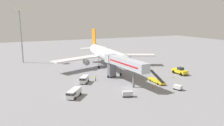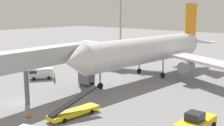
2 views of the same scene
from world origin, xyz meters
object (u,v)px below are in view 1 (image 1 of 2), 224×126
baggage_cart_mid_right (178,87)px  ground_crew_worker_foreground (96,78)px  pushback_tug (180,71)px  service_van_rear_right (74,93)px  safety_cone_alpha (173,77)px  apron_light_mast (20,25)px  baggage_cart_far_center (127,94)px  airplane_at_gate (106,55)px  jet_bridge (123,63)px  safety_cone_bravo (153,87)px  belt_loader_truck (156,80)px  service_van_near_center (84,79)px

baggage_cart_mid_right → ground_crew_worker_foreground: size_ratio=1.39×
baggage_cart_mid_right → pushback_tug: bearing=46.5°
service_van_rear_right → baggage_cart_mid_right: (28.41, -6.68, -0.42)m
safety_cone_alpha → apron_light_mast: 69.40m
baggage_cart_far_center → safety_cone_alpha: size_ratio=5.75×
airplane_at_gate → safety_cone_alpha: size_ratio=88.38×
jet_bridge → pushback_tug: bearing=1.0°
airplane_at_gate → safety_cone_bravo: (1.73, -29.88, -5.21)m
belt_loader_truck → ground_crew_worker_foreground: (-16.80, 9.75, 0.20)m
service_van_rear_right → safety_cone_alpha: bearing=6.8°
airplane_at_gate → baggage_cart_far_center: airplane_at_gate is taller
service_van_rear_right → pushback_tug: bearing=9.7°
service_van_rear_right → baggage_cart_mid_right: size_ratio=2.15×
apron_light_mast → service_van_rear_right: bearing=-80.9°
baggage_cart_mid_right → apron_light_mast: bearing=121.3°
jet_bridge → safety_cone_bravo: size_ratio=27.97×
airplane_at_gate → pushback_tug: size_ratio=7.21×
pushback_tug → baggage_cart_mid_right: (-13.05, -13.76, -0.43)m
service_van_rear_right → baggage_cart_far_center: 13.83m
baggage_cart_mid_right → ground_crew_worker_foreground: ground_crew_worker_foreground is taller
belt_loader_truck → service_van_rear_right: bearing=-176.3°
ground_crew_worker_foreground → baggage_cart_far_center: bearing=-82.6°
baggage_cart_mid_right → safety_cone_bravo: (-5.36, 4.37, -0.40)m
belt_loader_truck → baggage_cart_far_center: bearing=-153.3°
jet_bridge → belt_loader_truck: bearing=-27.2°
belt_loader_truck → ground_crew_worker_foreground: bearing=149.9°
pushback_tug → ground_crew_worker_foreground: pushback_tug is taller
jet_bridge → safety_cone_bravo: bearing=-59.2°
jet_bridge → safety_cone_bravo: 11.97m
safety_cone_alpha → service_van_rear_right: bearing=-173.2°
airplane_at_gate → belt_loader_truck: airplane_at_gate is taller
baggage_cart_far_center → baggage_cart_mid_right: size_ratio=1.12×
service_van_rear_right → safety_cone_bravo: (23.05, -2.31, -0.82)m
jet_bridge → service_van_near_center: bearing=158.6°
baggage_cart_far_center → ground_crew_worker_foreground: ground_crew_worker_foreground is taller
airplane_at_gate → apron_light_mast: (-30.06, 26.88, 11.61)m
baggage_cart_far_center → service_van_near_center: bearing=110.4°
airplane_at_gate → safety_cone_bravo: size_ratio=59.69×
baggage_cart_mid_right → apron_light_mast: (-37.16, 61.14, 16.41)m
belt_loader_truck → ground_crew_worker_foreground: belt_loader_truck is taller
airplane_at_gate → safety_cone_alpha: (14.82, -23.26, -5.33)m
jet_bridge → pushback_tug: (23.77, 0.40, -4.98)m
service_van_rear_right → safety_cone_bravo: bearing=-5.7°
jet_bridge → safety_cone_bravo: jet_bridge is taller
belt_loader_truck → baggage_cart_far_center: belt_loader_truck is taller
airplane_at_gate → service_van_near_center: 22.62m
jet_bridge → baggage_cart_far_center: jet_bridge is taller
service_van_rear_right → apron_light_mast: 57.43m
service_van_near_center → safety_cone_bravo: service_van_near_center is taller
jet_bridge → ground_crew_worker_foreground: jet_bridge is taller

